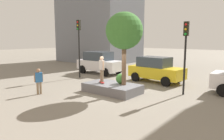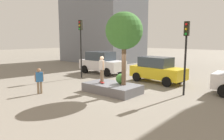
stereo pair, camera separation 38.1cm
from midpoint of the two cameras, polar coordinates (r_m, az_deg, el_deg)
ground_plane at (r=14.05m, az=2.15°, el=-5.90°), size 120.00×120.00×0.00m
planter_ledge at (r=13.95m, az=0.79°, el=-4.81°), size 3.59×2.04×0.56m
plaza_tree at (r=13.29m, az=4.05°, el=10.19°), size 2.28×2.28×4.50m
boxwood_shrub at (r=13.86m, az=3.18°, el=-2.32°), size 0.66×0.66×0.66m
skateboard at (r=14.19m, az=-1.90°, el=-3.19°), size 0.76×0.65×0.07m
skateboarder at (r=14.03m, az=-1.92°, el=0.76°), size 0.53×0.35×1.68m
police_car at (r=21.36m, az=-2.22°, el=2.01°), size 4.67×2.20×2.17m
taxi_cab at (r=17.45m, az=12.47°, el=0.12°), size 4.47×2.35×2.01m
traffic_light_corner at (r=13.69m, az=19.74°, el=6.13°), size 0.30×0.35×4.46m
traffic_light_median at (r=19.14m, az=-7.72°, el=8.09°), size 0.32×0.36×5.03m
pedestrian_crossing at (r=14.17m, az=-17.97°, el=-2.31°), size 0.31×0.53×1.62m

